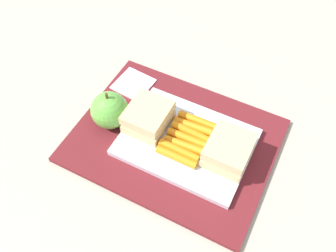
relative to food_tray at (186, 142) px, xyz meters
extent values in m
plane|color=#B7AD99|center=(0.03, 0.00, -0.02)|extent=(2.40, 2.40, 0.00)
cube|color=maroon|center=(0.03, 0.00, -0.01)|extent=(0.36, 0.28, 0.01)
cube|color=white|center=(0.00, 0.00, 0.00)|extent=(0.23, 0.17, 0.01)
cube|color=#DBC189|center=(-0.08, 0.00, 0.01)|extent=(0.07, 0.08, 0.02)
cube|color=beige|center=(-0.08, 0.00, 0.03)|extent=(0.07, 0.07, 0.01)
cube|color=#DBC189|center=(-0.08, 0.00, 0.04)|extent=(0.07, 0.08, 0.02)
cube|color=#DBC189|center=(0.08, 0.00, 0.01)|extent=(0.07, 0.08, 0.02)
cube|color=beige|center=(0.08, 0.00, 0.03)|extent=(0.07, 0.07, 0.01)
cube|color=#DBC189|center=(0.08, 0.00, 0.04)|extent=(0.07, 0.08, 0.02)
cylinder|color=orange|center=(0.00, -0.04, 0.01)|extent=(0.08, 0.01, 0.02)
cylinder|color=orange|center=(0.00, -0.03, 0.01)|extent=(0.08, 0.01, 0.02)
cylinder|color=orange|center=(0.00, -0.02, 0.01)|extent=(0.08, 0.01, 0.02)
cylinder|color=orange|center=(0.00, 0.00, 0.01)|extent=(0.08, 0.01, 0.01)
cylinder|color=orange|center=(0.00, 0.02, 0.01)|extent=(0.08, 0.01, 0.02)
cylinder|color=orange|center=(0.00, 0.03, 0.01)|extent=(0.08, 0.01, 0.02)
cylinder|color=orange|center=(0.00, 0.04, 0.01)|extent=(0.08, 0.01, 0.02)
sphere|color=#66B742|center=(0.15, 0.02, 0.03)|extent=(0.07, 0.07, 0.07)
cylinder|color=brown|center=(0.15, 0.02, 0.07)|extent=(0.00, 0.00, 0.01)
cube|color=white|center=(0.16, -0.08, 0.00)|extent=(0.08, 0.08, 0.00)
camera|label=1|loc=(-0.14, 0.34, 0.55)|focal=39.00mm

